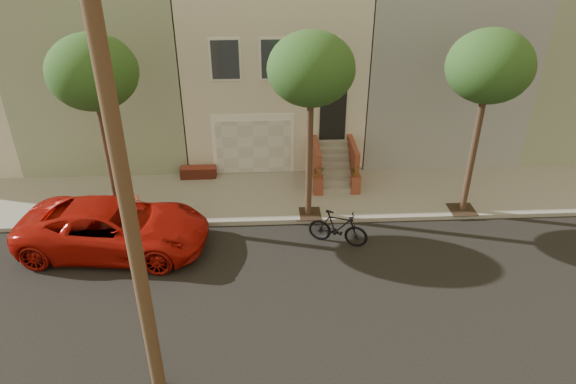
{
  "coord_description": "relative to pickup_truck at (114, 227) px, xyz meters",
  "views": [
    {
      "loc": [
        -0.49,
        -11.34,
        9.61
      ],
      "look_at": [
        0.25,
        3.0,
        1.56
      ],
      "focal_mm": 31.96,
      "sensor_mm": 36.0,
      "label": 1
    }
  ],
  "objects": [
    {
      "name": "tree_left",
      "position": [
        -0.28,
        1.55,
        4.44
      ],
      "size": [
        2.7,
        2.57,
        6.3
      ],
      "color": "#2D2116",
      "rests_on": "sidewalk"
    },
    {
      "name": "tree_mid",
      "position": [
        6.22,
        1.55,
        4.44
      ],
      "size": [
        2.7,
        2.57,
        6.3
      ],
      "color": "#2D2116",
      "rests_on": "sidewalk"
    },
    {
      "name": "pickup_truck",
      "position": [
        0.0,
        0.0,
        0.0
      ],
      "size": [
        6.09,
        3.3,
        1.62
      ],
      "primitive_type": "imported",
      "rotation": [
        0.0,
        0.0,
        1.46
      ],
      "color": "#B1130B",
      "rests_on": "ground"
    },
    {
      "name": "tree_right",
      "position": [
        11.72,
        1.55,
        4.44
      ],
      "size": [
        2.7,
        2.57,
        6.3
      ],
      "color": "#2D2116",
      "rests_on": "sidewalk"
    },
    {
      "name": "motorcycle",
      "position": [
        7.04,
        -0.05,
        -0.23
      ],
      "size": [
        2.02,
        1.22,
        1.17
      ],
      "primitive_type": "imported",
      "rotation": [
        0.0,
        0.0,
        1.2
      ],
      "color": "black",
      "rests_on": "ground"
    },
    {
      "name": "ground",
      "position": [
        5.22,
        -2.35,
        -0.81
      ],
      "size": [
        90.0,
        90.0,
        0.0
      ],
      "primitive_type": "plane",
      "color": "black",
      "rests_on": "ground"
    },
    {
      "name": "sidewalk",
      "position": [
        5.22,
        3.0,
        -0.74
      ],
      "size": [
        40.0,
        3.7,
        0.15
      ],
      "primitive_type": "cube",
      "color": "gray",
      "rests_on": "ground"
    },
    {
      "name": "house_row",
      "position": [
        5.22,
        8.84,
        2.83
      ],
      "size": [
        33.1,
        11.7,
        7.0
      ],
      "color": "beige",
      "rests_on": "sidewalk"
    }
  ]
}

